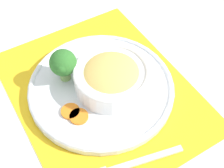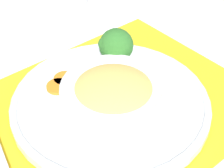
% 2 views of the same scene
% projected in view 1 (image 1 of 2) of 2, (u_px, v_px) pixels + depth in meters
% --- Properties ---
extents(ground_plane, '(4.00, 4.00, 0.00)m').
position_uv_depth(ground_plane, '(101.00, 91.00, 0.70)').
color(ground_plane, white).
extents(placemat, '(0.51, 0.43, 0.00)m').
position_uv_depth(placemat, '(101.00, 90.00, 0.70)').
color(placemat, yellow).
rests_on(placemat, ground_plane).
extents(plate, '(0.32, 0.32, 0.02)m').
position_uv_depth(plate, '(101.00, 87.00, 0.69)').
color(plate, silver).
rests_on(plate, placemat).
extents(bowl, '(0.16, 0.16, 0.06)m').
position_uv_depth(bowl, '(111.00, 76.00, 0.66)').
color(bowl, white).
rests_on(bowl, plate).
extents(broccoli_floret, '(0.06, 0.06, 0.08)m').
position_uv_depth(broccoli_floret, '(63.00, 63.00, 0.66)').
color(broccoli_floret, '#759E51').
rests_on(broccoli_floret, plate).
extents(carrot_slice_near, '(0.04, 0.04, 0.01)m').
position_uv_depth(carrot_slice_near, '(70.00, 111.00, 0.64)').
color(carrot_slice_near, orange).
rests_on(carrot_slice_near, plate).
extents(carrot_slice_middle, '(0.04, 0.04, 0.01)m').
position_uv_depth(carrot_slice_middle, '(79.00, 116.00, 0.63)').
color(carrot_slice_middle, orange).
rests_on(carrot_slice_middle, plate).
extents(fork, '(0.03, 0.18, 0.01)m').
position_uv_depth(fork, '(128.00, 165.00, 0.58)').
color(fork, silver).
rests_on(fork, placemat).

